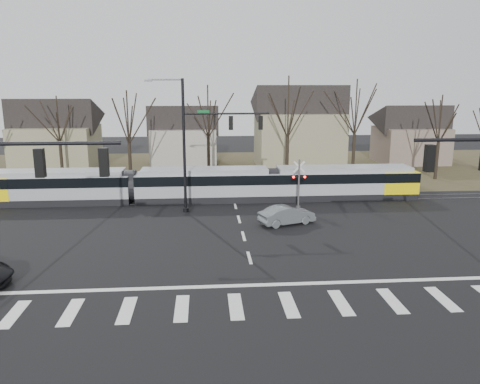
{
  "coord_description": "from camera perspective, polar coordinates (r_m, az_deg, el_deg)",
  "views": [
    {
      "loc": [
        -2.5,
        -23.21,
        9.59
      ],
      "look_at": [
        0.0,
        9.0,
        2.3
      ],
      "focal_mm": 35.0,
      "sensor_mm": 36.0,
      "label": 1
    }
  ],
  "objects": [
    {
      "name": "house_b",
      "position": [
        59.52,
        -6.88,
        7.21
      ],
      "size": [
        8.64,
        7.56,
        7.65
      ],
      "color": "gray",
      "rests_on": "ground"
    },
    {
      "name": "signal_pole_far",
      "position": [
        35.92,
        -4.29,
        6.46
      ],
      "size": [
        9.28,
        0.44,
        10.2
      ],
      "color": "black",
      "rests_on": "ground"
    },
    {
      "name": "crosswalk",
      "position": [
        21.61,
        2.75,
        -13.63
      ],
      "size": [
        27.0,
        2.6,
        0.01
      ],
      "color": "silver",
      "rests_on": "ground"
    },
    {
      "name": "tree_row",
      "position": [
        49.62,
        0.79,
        7.41
      ],
      "size": [
        59.2,
        7.2,
        10.0
      ],
      "color": "black",
      "rests_on": "ground"
    },
    {
      "name": "sedan",
      "position": [
        33.45,
        5.74,
        -2.81
      ],
      "size": [
        4.02,
        4.97,
        1.34
      ],
      "primitive_type": "imported",
      "rotation": [
        0.0,
        0.0,
        1.92
      ],
      "color": "slate",
      "rests_on": "ground"
    },
    {
      "name": "ground",
      "position": [
        25.23,
        1.6,
        -9.62
      ],
      "size": [
        140.0,
        140.0,
        0.0
      ],
      "primitive_type": "plane",
      "color": "black"
    },
    {
      "name": "rail_crossing_signal",
      "position": [
        37.57,
        7.17,
        0.78
      ],
      "size": [
        1.08,
        0.36,
        4.0
      ],
      "color": "#59595B",
      "rests_on": "ground"
    },
    {
      "name": "house_c",
      "position": [
        57.53,
        7.18,
        8.27
      ],
      "size": [
        10.8,
        8.64,
        10.1
      ],
      "color": "gray",
      "rests_on": "ground"
    },
    {
      "name": "house_d",
      "position": [
        64.2,
        20.11,
        6.93
      ],
      "size": [
        8.64,
        7.56,
        7.65
      ],
      "color": "#6A594E",
      "rests_on": "ground"
    },
    {
      "name": "lane_dashes",
      "position": [
        40.44,
        -0.77,
        -0.99
      ],
      "size": [
        0.18,
        30.0,
        0.01
      ],
      "color": "silver",
      "rests_on": "ground"
    },
    {
      "name": "tram",
      "position": [
        40.02,
        -4.55,
        1.07
      ],
      "size": [
        37.23,
        2.76,
        2.82
      ],
      "color": "gray",
      "rests_on": "ground"
    },
    {
      "name": "grass_verge",
      "position": [
        56.09,
        -1.82,
        2.87
      ],
      "size": [
        140.0,
        28.0,
        0.01
      ],
      "primitive_type": "cube",
      "color": "#38331E",
      "rests_on": "ground"
    },
    {
      "name": "house_a",
      "position": [
        60.04,
        -21.53,
        6.94
      ],
      "size": [
        9.72,
        8.64,
        8.6
      ],
      "color": "gray",
      "rests_on": "ground"
    },
    {
      "name": "stop_line",
      "position": [
        23.59,
        2.07,
        -11.27
      ],
      "size": [
        28.0,
        0.35,
        0.01
      ],
      "primitive_type": "cube",
      "color": "silver",
      "rests_on": "ground"
    },
    {
      "name": "rail_pair",
      "position": [
        40.24,
        -0.75,
        -1.03
      ],
      "size": [
        90.0,
        1.52,
        0.06
      ],
      "color": "#59595E",
      "rests_on": "ground"
    }
  ]
}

